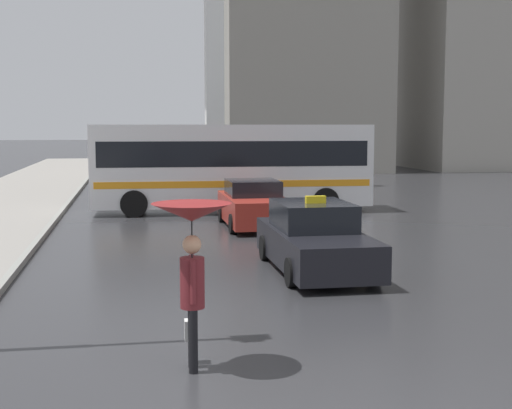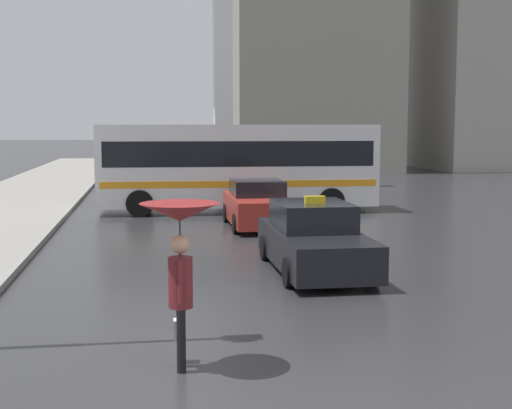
{
  "view_description": "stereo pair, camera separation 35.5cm",
  "coord_description": "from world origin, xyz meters",
  "px_view_note": "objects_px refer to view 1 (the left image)",
  "views": [
    {
      "loc": [
        -2.3,
        -7.38,
        3.23
      ],
      "look_at": [
        0.5,
        8.73,
        1.4
      ],
      "focal_mm": 50.0,
      "sensor_mm": 36.0,
      "label": 1
    },
    {
      "loc": [
        -1.95,
        -7.44,
        3.23
      ],
      "look_at": [
        0.5,
        8.73,
        1.4
      ],
      "focal_mm": 50.0,
      "sensor_mm": 36.0,
      "label": 2
    }
  ],
  "objects_px": {
    "pedestrian_with_umbrella": "(192,238)",
    "city_bus": "(231,164)",
    "sedan_red": "(254,205)",
    "taxi": "(315,240)"
  },
  "relations": [
    {
      "from": "pedestrian_with_umbrella",
      "to": "sedan_red",
      "type": "bearing_deg",
      "value": -10.96
    },
    {
      "from": "pedestrian_with_umbrella",
      "to": "taxi",
      "type": "bearing_deg",
      "value": -25.93
    },
    {
      "from": "sedan_red",
      "to": "city_bus",
      "type": "distance_m",
      "value": 4.25
    },
    {
      "from": "taxi",
      "to": "sedan_red",
      "type": "xyz_separation_m",
      "value": [
        -0.18,
        6.98,
        -0.0
      ]
    },
    {
      "from": "taxi",
      "to": "city_bus",
      "type": "xyz_separation_m",
      "value": [
        -0.33,
        11.08,
        1.11
      ]
    },
    {
      "from": "pedestrian_with_umbrella",
      "to": "city_bus",
      "type": "bearing_deg",
      "value": -7.42
    },
    {
      "from": "sedan_red",
      "to": "city_bus",
      "type": "bearing_deg",
      "value": -87.98
    },
    {
      "from": "taxi",
      "to": "sedan_red",
      "type": "bearing_deg",
      "value": -88.5
    },
    {
      "from": "city_bus",
      "to": "pedestrian_with_umbrella",
      "type": "xyz_separation_m",
      "value": [
        -2.88,
        -17.11,
        -0.02
      ]
    },
    {
      "from": "taxi",
      "to": "city_bus",
      "type": "distance_m",
      "value": 11.14
    }
  ]
}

